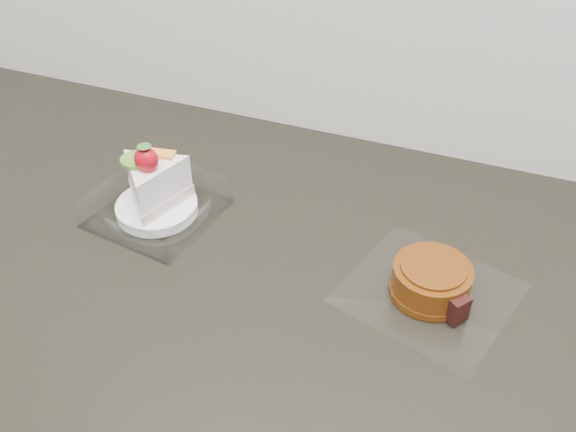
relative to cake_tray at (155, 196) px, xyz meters
The scene contains 2 objects.
cake_tray is the anchor object (origin of this frame).
mooncake_wrap 0.36m from the cake_tray, ahead, with size 0.22×0.21×0.04m.
Camera 1 is at (0.06, 1.19, 1.43)m, focal length 40.00 mm.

